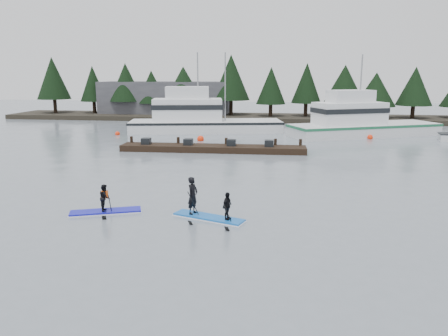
# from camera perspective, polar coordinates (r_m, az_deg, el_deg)

# --- Properties ---
(ground) EXTENTS (160.00, 160.00, 0.00)m
(ground) POSITION_cam_1_polar(r_m,az_deg,el_deg) (18.43, -2.69, -7.29)
(ground) COLOR slate
(ground) RESTS_ON ground
(far_shore) EXTENTS (70.00, 8.00, 0.60)m
(far_shore) POSITION_cam_1_polar(r_m,az_deg,el_deg) (59.43, 5.01, 6.57)
(far_shore) COLOR #2D281E
(far_shore) RESTS_ON ground
(treeline) EXTENTS (60.00, 4.00, 8.00)m
(treeline) POSITION_cam_1_polar(r_m,az_deg,el_deg) (59.46, 5.01, 6.28)
(treeline) COLOR black
(treeline) RESTS_ON ground
(waterfront_building) EXTENTS (18.00, 6.00, 5.00)m
(waterfront_building) POSITION_cam_1_polar(r_m,az_deg,el_deg) (63.56, -7.70, 8.86)
(waterfront_building) COLOR #4C4C51
(waterfront_building) RESTS_ON ground
(fishing_boat_large) EXTENTS (16.69, 7.53, 9.28)m
(fishing_boat_large) POSITION_cam_1_polar(r_m,az_deg,el_deg) (47.39, -3.00, 5.63)
(fishing_boat_large) COLOR silver
(fishing_boat_large) RESTS_ON ground
(fishing_boat_medium) EXTENTS (15.62, 10.27, 8.94)m
(fishing_boat_medium) POSITION_cam_1_polar(r_m,az_deg,el_deg) (46.16, 17.40, 4.85)
(fishing_boat_medium) COLOR silver
(fishing_boat_medium) RESTS_ON ground
(floating_dock) EXTENTS (14.91, 2.39, 0.50)m
(floating_dock) POSITION_cam_1_polar(r_m,az_deg,el_deg) (35.13, -1.48, 2.58)
(floating_dock) COLOR black
(floating_dock) RESTS_ON ground
(buoy_c) EXTENTS (0.53, 0.53, 0.53)m
(buoy_c) POSITION_cam_1_polar(r_m,az_deg,el_deg) (44.21, 18.52, 3.62)
(buoy_c) COLOR #FF2F0C
(buoy_c) RESTS_ON ground
(buoy_b) EXTENTS (0.63, 0.63, 0.63)m
(buoy_b) POSITION_cam_1_polar(r_m,az_deg,el_deg) (40.80, -3.08, 3.57)
(buoy_b) COLOR #FF2F0C
(buoy_b) RESTS_ON ground
(buoy_a) EXTENTS (0.48, 0.48, 0.48)m
(buoy_a) POSITION_cam_1_polar(r_m,az_deg,el_deg) (45.92, -13.73, 4.21)
(buoy_a) COLOR #FF2F0C
(buoy_a) RESTS_ON ground
(paddleboard_solo) EXTENTS (3.18, 1.81, 1.80)m
(paddleboard_solo) POSITION_cam_1_polar(r_m,az_deg,el_deg) (20.38, -15.25, -4.53)
(paddleboard_solo) COLOR #1214B0
(paddleboard_solo) RESTS_ON ground
(paddleboard_duo) EXTENTS (3.28, 1.88, 2.26)m
(paddleboard_duo) POSITION_cam_1_polar(r_m,az_deg,el_deg) (18.89, -2.31, -4.84)
(paddleboard_duo) COLOR blue
(paddleboard_duo) RESTS_ON ground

